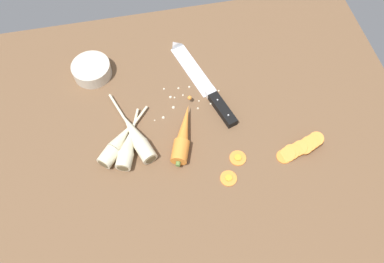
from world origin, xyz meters
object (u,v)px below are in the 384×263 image
at_px(parsnip_front, 118,144).
at_px(carrot_slice_stack, 300,148).
at_px(parsnip_mid_right, 128,147).
at_px(chefs_knife, 200,79).
at_px(prep_bowl, 92,69).
at_px(parsnip_mid_left, 136,137).
at_px(whole_carrot, 183,135).
at_px(carrot_slice_stray_near, 229,178).
at_px(carrot_slice_stray_mid, 238,158).

xyz_separation_m(parsnip_front, carrot_slice_stack, (0.46, -0.10, -0.01)).
bearing_deg(parsnip_mid_right, chefs_knife, 38.96).
height_order(parsnip_front, prep_bowl, same).
xyz_separation_m(parsnip_front, prep_bowl, (-0.05, 0.25, 0.00)).
xyz_separation_m(chefs_knife, parsnip_mid_right, (-0.23, -0.19, 0.01)).
xyz_separation_m(parsnip_mid_left, carrot_slice_stack, (0.41, -0.11, -0.01)).
height_order(whole_carrot, parsnip_mid_right, whole_carrot).
height_order(chefs_knife, whole_carrot, whole_carrot).
relative_size(chefs_knife, parsnip_mid_right, 1.91).
xyz_separation_m(whole_carrot, prep_bowl, (-0.22, 0.26, 0.00)).
bearing_deg(carrot_slice_stray_near, parsnip_mid_right, 151.71).
xyz_separation_m(whole_carrot, parsnip_mid_right, (-0.15, -0.01, -0.00)).
bearing_deg(carrot_slice_stray_mid, whole_carrot, 146.34).
distance_m(chefs_knife, carrot_slice_stray_mid, 0.27).
relative_size(chefs_knife, parsnip_mid_left, 1.47).
bearing_deg(whole_carrot, parsnip_mid_left, 170.62).
height_order(carrot_slice_stray_near, carrot_slice_stray_mid, same).
bearing_deg(whole_carrot, prep_bowl, 129.72).
relative_size(parsnip_front, carrot_slice_stray_near, 4.00).
xyz_separation_m(carrot_slice_stray_mid, prep_bowl, (-0.34, 0.35, 0.02)).
bearing_deg(carrot_slice_stray_mid, carrot_slice_stray_near, -126.80).
bearing_deg(parsnip_mid_right, parsnip_mid_left, 46.60).
distance_m(parsnip_front, prep_bowl, 0.26).
relative_size(carrot_slice_stray_mid, prep_bowl, 0.39).
relative_size(whole_carrot, parsnip_mid_left, 0.87).
xyz_separation_m(whole_carrot, carrot_slice_stray_near, (0.09, -0.13, -0.02)).
relative_size(chefs_knife, carrot_slice_stray_mid, 7.93).
bearing_deg(carrot_slice_stray_mid, parsnip_mid_left, 157.12).
bearing_deg(carrot_slice_stack, parsnip_front, 167.53).
bearing_deg(carrot_slice_stack, carrot_slice_stray_mid, 176.79).
distance_m(parsnip_front, carrot_slice_stack, 0.47).
height_order(carrot_slice_stray_mid, prep_bowl, prep_bowl).
bearing_deg(chefs_knife, carrot_slice_stack, -52.93).
relative_size(chefs_knife, whole_carrot, 1.68).
xyz_separation_m(chefs_knife, parsnip_front, (-0.25, -0.17, 0.01)).
height_order(whole_carrot, prep_bowl, whole_carrot).
xyz_separation_m(chefs_knife, carrot_slice_stack, (0.21, -0.27, 0.01)).
distance_m(whole_carrot, carrot_slice_stray_near, 0.16).
height_order(parsnip_mid_left, parsnip_mid_right, same).
distance_m(whole_carrot, prep_bowl, 0.34).
xyz_separation_m(parsnip_mid_right, carrot_slice_stray_mid, (0.27, -0.08, -0.02)).
height_order(parsnip_mid_right, carrot_slice_stray_near, parsnip_mid_right).
bearing_deg(whole_carrot, carrot_slice_stray_mid, -33.66).
bearing_deg(chefs_knife, whole_carrot, -115.11).
bearing_deg(prep_bowl, parsnip_mid_left, -68.04).
relative_size(carrot_slice_stack, carrot_slice_stray_near, 3.07).
relative_size(parsnip_front, carrot_slice_stack, 1.30).
height_order(parsnip_mid_right, carrot_slice_stack, parsnip_mid_right).
height_order(chefs_knife, carrot_slice_stray_mid, chefs_knife).
bearing_deg(parsnip_mid_right, carrot_slice_stray_near, -28.29).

